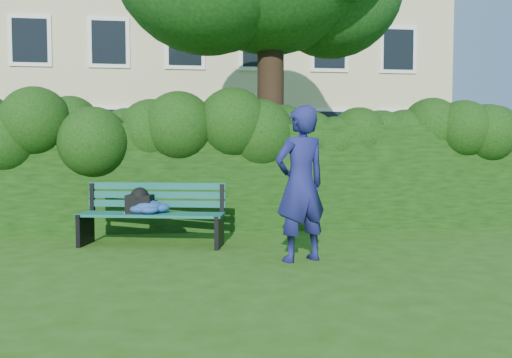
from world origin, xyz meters
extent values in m
plane|color=#28500F|center=(0.00, 0.00, 0.00)|extent=(80.00, 80.00, 0.00)
cube|color=tan|center=(0.00, 14.00, 6.00)|extent=(16.00, 8.00, 12.00)
cube|color=white|center=(-6.00, 9.98, 2.00)|extent=(1.30, 0.08, 1.60)
cube|color=black|center=(-6.00, 9.94, 2.00)|extent=(1.05, 0.04, 1.35)
cube|color=white|center=(-3.60, 9.98, 2.00)|extent=(1.30, 0.08, 1.60)
cube|color=black|center=(-3.60, 9.94, 2.00)|extent=(1.05, 0.04, 1.35)
cube|color=white|center=(-1.20, 9.98, 2.00)|extent=(1.30, 0.08, 1.60)
cube|color=black|center=(-1.20, 9.94, 2.00)|extent=(1.05, 0.04, 1.35)
cube|color=white|center=(1.20, 9.98, 2.00)|extent=(1.30, 0.08, 1.60)
cube|color=black|center=(1.20, 9.94, 2.00)|extent=(1.05, 0.04, 1.35)
cube|color=white|center=(3.60, 9.98, 2.00)|extent=(1.30, 0.08, 1.60)
cube|color=black|center=(3.60, 9.94, 2.00)|extent=(1.05, 0.04, 1.35)
cube|color=white|center=(6.00, 9.98, 2.00)|extent=(1.30, 0.08, 1.60)
cube|color=black|center=(6.00, 9.94, 2.00)|extent=(1.05, 0.04, 1.35)
cube|color=white|center=(-6.00, 9.98, 4.80)|extent=(1.30, 0.08, 1.60)
cube|color=black|center=(-6.00, 9.94, 4.80)|extent=(1.05, 0.04, 1.35)
cube|color=white|center=(-3.60, 9.98, 4.80)|extent=(1.30, 0.08, 1.60)
cube|color=black|center=(-3.60, 9.94, 4.80)|extent=(1.05, 0.04, 1.35)
cube|color=white|center=(-1.20, 9.98, 4.80)|extent=(1.30, 0.08, 1.60)
cube|color=black|center=(-1.20, 9.94, 4.80)|extent=(1.05, 0.04, 1.35)
cube|color=white|center=(1.20, 9.98, 4.80)|extent=(1.30, 0.08, 1.60)
cube|color=black|center=(1.20, 9.94, 4.80)|extent=(1.05, 0.04, 1.35)
cube|color=white|center=(3.60, 9.98, 4.80)|extent=(1.30, 0.08, 1.60)
cube|color=black|center=(3.60, 9.94, 4.80)|extent=(1.05, 0.04, 1.35)
cube|color=white|center=(6.00, 9.98, 4.80)|extent=(1.30, 0.08, 1.60)
cube|color=black|center=(6.00, 9.94, 4.80)|extent=(1.05, 0.04, 1.35)
cube|color=black|center=(0.00, 2.20, 0.90)|extent=(10.00, 1.00, 1.80)
cylinder|color=black|center=(0.55, 2.87, 2.50)|extent=(0.50, 0.50, 4.99)
cube|color=#0F4B3E|center=(-1.54, 0.46, 0.45)|extent=(2.03, 0.53, 0.04)
cube|color=#0F4B3E|center=(-1.51, 0.58, 0.45)|extent=(2.03, 0.53, 0.04)
cube|color=#0F4B3E|center=(-1.49, 0.69, 0.45)|extent=(2.03, 0.53, 0.04)
cube|color=#0F4B3E|center=(-1.46, 0.81, 0.45)|extent=(2.03, 0.53, 0.04)
cube|color=#0F4B3E|center=(-1.44, 0.89, 0.58)|extent=(2.02, 0.46, 0.10)
cube|color=#0F4B3E|center=(-1.44, 0.90, 0.71)|extent=(2.02, 0.46, 0.10)
cube|color=#0F4B3E|center=(-1.44, 0.91, 0.84)|extent=(2.02, 0.46, 0.10)
cube|color=black|center=(-2.46, 0.84, 0.22)|extent=(0.16, 0.50, 0.44)
cube|color=black|center=(-2.40, 1.09, 0.65)|extent=(0.07, 0.07, 0.45)
cube|color=black|center=(-2.47, 0.79, 0.44)|extent=(0.15, 0.42, 0.05)
cube|color=black|center=(-0.54, 0.43, 0.22)|extent=(0.16, 0.50, 0.44)
cube|color=black|center=(-0.49, 0.68, 0.65)|extent=(0.07, 0.07, 0.45)
cube|color=black|center=(-0.55, 0.38, 0.44)|extent=(0.15, 0.42, 0.05)
cube|color=white|center=(-1.77, 0.64, 0.48)|extent=(0.20, 0.16, 0.02)
cube|color=black|center=(-1.66, 0.67, 0.60)|extent=(0.40, 0.31, 0.26)
imported|color=navy|center=(0.41, -0.57, 0.95)|extent=(0.81, 0.67, 1.91)
camera|label=1|loc=(-0.85, -6.55, 1.36)|focal=35.00mm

